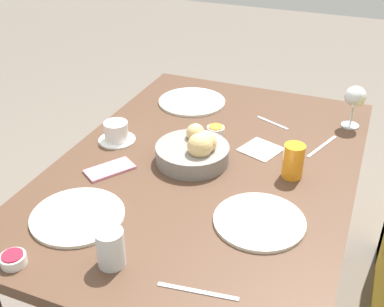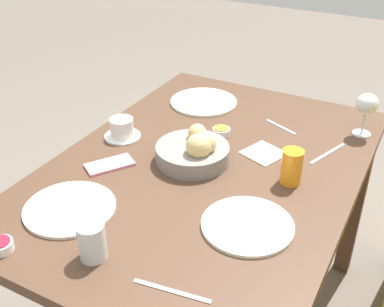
{
  "view_description": "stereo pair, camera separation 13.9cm",
  "coord_description": "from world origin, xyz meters",
  "px_view_note": "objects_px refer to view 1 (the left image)",
  "views": [
    {
      "loc": [
        1.22,
        0.44,
        1.59
      ],
      "look_at": [
        0.0,
        -0.05,
        0.8
      ],
      "focal_mm": 45.0,
      "sensor_mm": 36.0,
      "label": 1
    },
    {
      "loc": [
        1.16,
        0.57,
        1.59
      ],
      "look_at": [
        0.0,
        -0.05,
        0.8
      ],
      "focal_mm": 45.0,
      "sensor_mm": 36.0,
      "label": 2
    }
  ],
  "objects_px": {
    "knife_silver": "(322,146)",
    "cell_phone": "(110,169)",
    "water_tumbler": "(111,248)",
    "jam_bowl_honey": "(216,130)",
    "juice_glass": "(293,161)",
    "plate_far_center": "(259,221)",
    "plate_near_right": "(78,216)",
    "fork_silver": "(198,291)",
    "bread_basket": "(195,151)",
    "plate_near_left": "(192,102)",
    "napkin": "(261,149)",
    "coffee_cup": "(116,133)",
    "jam_bowl_berry": "(13,259)",
    "spoon_coffee": "(272,123)",
    "wine_glass": "(355,98)"
  },
  "relations": [
    {
      "from": "plate_near_left",
      "to": "knife_silver",
      "type": "bearing_deg",
      "value": 73.62
    },
    {
      "from": "bread_basket",
      "to": "fork_silver",
      "type": "distance_m",
      "value": 0.55
    },
    {
      "from": "bread_basket",
      "to": "juice_glass",
      "type": "distance_m",
      "value": 0.31
    },
    {
      "from": "bread_basket",
      "to": "coffee_cup",
      "type": "height_order",
      "value": "bread_basket"
    },
    {
      "from": "water_tumbler",
      "to": "jam_bowl_berry",
      "type": "xyz_separation_m",
      "value": [
        0.09,
        -0.22,
        -0.03
      ]
    },
    {
      "from": "plate_far_center",
      "to": "water_tumbler",
      "type": "distance_m",
      "value": 0.4
    },
    {
      "from": "napkin",
      "to": "jam_bowl_berry",
      "type": "bearing_deg",
      "value": -28.72
    },
    {
      "from": "wine_glass",
      "to": "plate_far_center",
      "type": "bearing_deg",
      "value": -13.66
    },
    {
      "from": "plate_near_left",
      "to": "napkin",
      "type": "height_order",
      "value": "plate_near_left"
    },
    {
      "from": "jam_bowl_honey",
      "to": "knife_silver",
      "type": "distance_m",
      "value": 0.37
    },
    {
      "from": "water_tumbler",
      "to": "wine_glass",
      "type": "distance_m",
      "value": 1.05
    },
    {
      "from": "knife_silver",
      "to": "cell_phone",
      "type": "height_order",
      "value": "cell_phone"
    },
    {
      "from": "wine_glass",
      "to": "coffee_cup",
      "type": "bearing_deg",
      "value": -60.53
    },
    {
      "from": "jam_bowl_honey",
      "to": "plate_near_right",
      "type": "bearing_deg",
      "value": -17.58
    },
    {
      "from": "plate_near_right",
      "to": "cell_phone",
      "type": "bearing_deg",
      "value": -170.44
    },
    {
      "from": "juice_glass",
      "to": "water_tumbler",
      "type": "bearing_deg",
      "value": -30.77
    },
    {
      "from": "wine_glass",
      "to": "fork_silver",
      "type": "height_order",
      "value": "wine_glass"
    },
    {
      "from": "juice_glass",
      "to": "knife_silver",
      "type": "relative_size",
      "value": 0.61
    },
    {
      "from": "bread_basket",
      "to": "jam_bowl_honey",
      "type": "height_order",
      "value": "bread_basket"
    },
    {
      "from": "coffee_cup",
      "to": "jam_bowl_berry",
      "type": "xyz_separation_m",
      "value": [
        0.62,
        0.07,
        -0.02
      ]
    },
    {
      "from": "fork_silver",
      "to": "water_tumbler",
      "type": "bearing_deg",
      "value": -91.8
    },
    {
      "from": "water_tumbler",
      "to": "coffee_cup",
      "type": "xyz_separation_m",
      "value": [
        -0.53,
        -0.29,
        -0.02
      ]
    },
    {
      "from": "bread_basket",
      "to": "jam_bowl_honey",
      "type": "xyz_separation_m",
      "value": [
        -0.21,
        -0.0,
        -0.03
      ]
    },
    {
      "from": "coffee_cup",
      "to": "fork_silver",
      "type": "bearing_deg",
      "value": 43.67
    },
    {
      "from": "plate_far_center",
      "to": "jam_bowl_honey",
      "type": "xyz_separation_m",
      "value": [
        -0.42,
        -0.27,
        0.01
      ]
    },
    {
      "from": "bread_basket",
      "to": "plate_near_left",
      "type": "height_order",
      "value": "bread_basket"
    },
    {
      "from": "plate_near_left",
      "to": "napkin",
      "type": "bearing_deg",
      "value": 53.83
    },
    {
      "from": "coffee_cup",
      "to": "plate_far_center",
      "type": "bearing_deg",
      "value": 66.72
    },
    {
      "from": "wine_glass",
      "to": "cell_phone",
      "type": "height_order",
      "value": "wine_glass"
    },
    {
      "from": "plate_far_center",
      "to": "jam_bowl_honey",
      "type": "bearing_deg",
      "value": -147.04
    },
    {
      "from": "knife_silver",
      "to": "cell_phone",
      "type": "xyz_separation_m",
      "value": [
        0.4,
        -0.59,
        0.0
      ]
    },
    {
      "from": "plate_near_left",
      "to": "water_tumbler",
      "type": "height_order",
      "value": "water_tumbler"
    },
    {
      "from": "coffee_cup",
      "to": "juice_glass",
      "type": "bearing_deg",
      "value": 90.68
    },
    {
      "from": "plate_near_left",
      "to": "fork_silver",
      "type": "distance_m",
      "value": 1.0
    },
    {
      "from": "water_tumbler",
      "to": "wine_glass",
      "type": "relative_size",
      "value": 0.62
    },
    {
      "from": "water_tumbler",
      "to": "bread_basket",
      "type": "bearing_deg",
      "value": 178.46
    },
    {
      "from": "spoon_coffee",
      "to": "plate_near_left",
      "type": "bearing_deg",
      "value": -98.62
    },
    {
      "from": "plate_near_right",
      "to": "wine_glass",
      "type": "height_order",
      "value": "wine_glass"
    },
    {
      "from": "water_tumbler",
      "to": "jam_bowl_honey",
      "type": "relative_size",
      "value": 1.56
    },
    {
      "from": "bread_basket",
      "to": "jam_bowl_honey",
      "type": "relative_size",
      "value": 3.8
    },
    {
      "from": "knife_silver",
      "to": "juice_glass",
      "type": "bearing_deg",
      "value": -15.01
    },
    {
      "from": "plate_far_center",
      "to": "fork_silver",
      "type": "xyz_separation_m",
      "value": [
        0.29,
        -0.06,
        -0.0
      ]
    },
    {
      "from": "juice_glass",
      "to": "napkin",
      "type": "bearing_deg",
      "value": -132.55
    },
    {
      "from": "bread_basket",
      "to": "plate_far_center",
      "type": "relative_size",
      "value": 0.96
    },
    {
      "from": "water_tumbler",
      "to": "coffee_cup",
      "type": "height_order",
      "value": "water_tumbler"
    },
    {
      "from": "juice_glass",
      "to": "jam_bowl_berry",
      "type": "distance_m",
      "value": 0.82
    },
    {
      "from": "plate_near_right",
      "to": "spoon_coffee",
      "type": "height_order",
      "value": "plate_near_right"
    },
    {
      "from": "plate_far_center",
      "to": "fork_silver",
      "type": "bearing_deg",
      "value": -12.37
    },
    {
      "from": "plate_far_center",
      "to": "spoon_coffee",
      "type": "height_order",
      "value": "plate_far_center"
    },
    {
      "from": "plate_near_left",
      "to": "jam_bowl_honey",
      "type": "bearing_deg",
      "value": 40.21
    }
  ]
}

